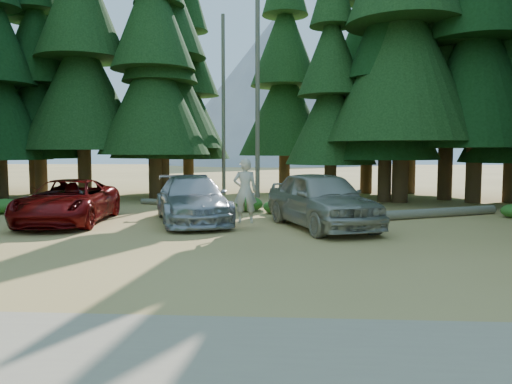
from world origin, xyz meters
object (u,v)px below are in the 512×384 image
at_px(silver_minivan_right, 321,199).
at_px(log_left, 179,202).
at_px(red_pickup, 68,202).
at_px(silver_minivan_center, 192,199).
at_px(log_mid, 337,204).
at_px(frisbee_player, 245,191).
at_px(log_right, 439,213).

distance_m(silver_minivan_right, log_left, 8.79).
distance_m(red_pickup, silver_minivan_center, 4.22).
bearing_deg(silver_minivan_right, log_mid, 58.56).
xyz_separation_m(silver_minivan_right, frisbee_player, (-2.40, -0.78, 0.33)).
bearing_deg(log_right, silver_minivan_center, 166.07).
bearing_deg(silver_minivan_center, log_mid, 24.74).
bearing_deg(log_left, log_mid, 10.86).
distance_m(red_pickup, frisbee_player, 6.33).
bearing_deg(log_mid, log_right, -0.57).
relative_size(silver_minivan_center, silver_minivan_right, 1.01).
relative_size(silver_minivan_right, log_left, 1.45).
relative_size(frisbee_player, log_left, 0.54).
distance_m(frisbee_player, log_right, 7.98).
bearing_deg(silver_minivan_right, silver_minivan_center, 146.40).
height_order(red_pickup, silver_minivan_right, silver_minivan_right).
xyz_separation_m(red_pickup, log_right, (13.21, 2.43, -0.58)).
relative_size(red_pickup, silver_minivan_right, 1.00).
bearing_deg(silver_minivan_center, log_left, 89.00).
bearing_deg(frisbee_player, silver_minivan_right, -167.53).
height_order(silver_minivan_center, frisbee_player, frisbee_player).
height_order(silver_minivan_center, log_right, silver_minivan_center).
relative_size(log_left, log_mid, 1.26).
xyz_separation_m(red_pickup, log_left, (2.53, 5.89, -0.62)).
relative_size(frisbee_player, log_mid, 0.68).
xyz_separation_m(red_pickup, silver_minivan_center, (4.18, 0.55, 0.04)).
height_order(red_pickup, silver_minivan_center, silver_minivan_center).
relative_size(silver_minivan_center, frisbee_player, 2.73).
bearing_deg(red_pickup, silver_minivan_center, 1.37).
bearing_deg(frisbee_player, silver_minivan_center, -46.53).
xyz_separation_m(log_mid, log_right, (3.51, -3.26, 0.05)).
distance_m(silver_minivan_right, log_right, 5.48).
height_order(red_pickup, frisbee_player, frisbee_player).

